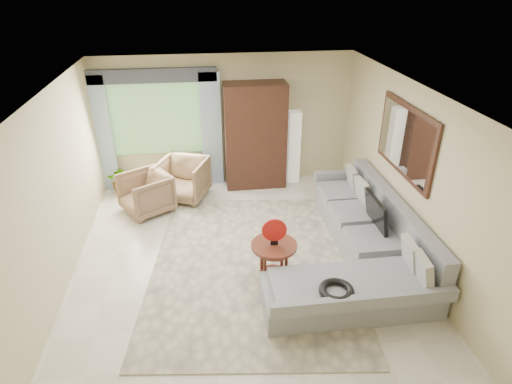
{
  "coord_description": "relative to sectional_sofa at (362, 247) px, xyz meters",
  "views": [
    {
      "loc": [
        -0.49,
        -5.21,
        3.98
      ],
      "look_at": [
        0.25,
        0.35,
        1.05
      ],
      "focal_mm": 30.0,
      "sensor_mm": 36.0,
      "label": 1
    }
  ],
  "objects": [
    {
      "name": "sectional_sofa",
      "position": [
        0.0,
        0.0,
        0.0
      ],
      "size": [
        2.3,
        3.46,
        0.9
      ],
      "color": "gray",
      "rests_on": "ground"
    },
    {
      "name": "tv_screen",
      "position": [
        0.27,
        0.26,
        0.44
      ],
      "size": [
        0.14,
        0.74,
        0.48
      ],
      "primitive_type": "cube",
      "rotation": [
        0.0,
        -0.17,
        0.0
      ],
      "color": "black",
      "rests_on": "sectional_sofa"
    },
    {
      "name": "window",
      "position": [
        -3.13,
        3.15,
        1.12
      ],
      "size": [
        1.8,
        0.04,
        1.4
      ],
      "primitive_type": "cube",
      "color": "#669E59",
      "rests_on": "wall_back"
    },
    {
      "name": "armchair_left",
      "position": [
        -3.35,
        2.02,
        0.09
      ],
      "size": [
        1.11,
        1.11,
        0.74
      ],
      "primitive_type": "imported",
      "rotation": [
        0.0,
        0.0,
        -1.02
      ],
      "color": "#8A6A4B",
      "rests_on": "ground"
    },
    {
      "name": "curtain_left",
      "position": [
        -4.18,
        3.06,
        0.87
      ],
      "size": [
        0.4,
        0.08,
        2.3
      ],
      "primitive_type": "cube",
      "color": "#9EB7CC",
      "rests_on": "ground"
    },
    {
      "name": "wall_mirror",
      "position": [
        0.68,
        0.53,
        1.47
      ],
      "size": [
        0.05,
        1.7,
        1.05
      ],
      "color": "black",
      "rests_on": "wall_right"
    },
    {
      "name": "area_rug",
      "position": [
        -1.62,
        0.18,
        -0.27
      ],
      "size": [
        3.46,
        4.33,
        0.02
      ],
      "primitive_type": "cube",
      "rotation": [
        0.0,
        0.0,
        -0.12
      ],
      "color": "#C1B899",
      "rests_on": "ground"
    },
    {
      "name": "coffee_table",
      "position": [
        -1.39,
        -0.26,
        0.05
      ],
      "size": [
        0.64,
        0.64,
        0.64
      ],
      "rotation": [
        0.0,
        0.0,
        0.09
      ],
      "color": "#491B13",
      "rests_on": "ground"
    },
    {
      "name": "curtain_right",
      "position": [
        -2.08,
        3.06,
        0.87
      ],
      "size": [
        0.4,
        0.08,
        2.3
      ],
      "primitive_type": "cube",
      "color": "#9EB7CC",
      "rests_on": "ground"
    },
    {
      "name": "potted_plant",
      "position": [
        -3.89,
        2.84,
        0.01
      ],
      "size": [
        0.61,
        0.55,
        0.59
      ],
      "primitive_type": "imported",
      "rotation": [
        0.0,
        0.0,
        0.19
      ],
      "color": "#999999",
      "rests_on": "ground"
    },
    {
      "name": "floor_lamp",
      "position": [
        -0.43,
        2.96,
        0.47
      ],
      "size": [
        0.24,
        0.24,
        1.5
      ],
      "primitive_type": "cube",
      "color": "silver",
      "rests_on": "ground"
    },
    {
      "name": "armoire",
      "position": [
        -1.23,
        2.9,
        0.77
      ],
      "size": [
        1.2,
        0.55,
        2.1
      ],
      "primitive_type": "cube",
      "color": "black",
      "rests_on": "ground"
    },
    {
      "name": "garden_hose",
      "position": [
        -0.78,
        -1.18,
        0.26
      ],
      "size": [
        0.43,
        0.43,
        0.09
      ],
      "primitive_type": "torus",
      "color": "black",
      "rests_on": "sectional_sofa"
    },
    {
      "name": "valance",
      "position": [
        -3.13,
        3.08,
        1.97
      ],
      "size": [
        2.4,
        0.12,
        0.26
      ],
      "primitive_type": "cube",
      "color": "#1E232D",
      "rests_on": "wall_back"
    },
    {
      "name": "ground",
      "position": [
        -1.78,
        0.18,
        -0.28
      ],
      "size": [
        6.0,
        6.0,
        0.0
      ],
      "primitive_type": "plane",
      "color": "silver",
      "rests_on": "ground"
    },
    {
      "name": "armchair_right",
      "position": [
        -2.69,
        2.47,
        0.12
      ],
      "size": [
        1.11,
        1.13,
        0.8
      ],
      "primitive_type": "imported",
      "rotation": [
        0.0,
        0.0,
        -0.38
      ],
      "color": "olive",
      "rests_on": "ground"
    },
    {
      "name": "red_disc",
      "position": [
        -1.39,
        -0.26,
        0.58
      ],
      "size": [
        0.34,
        0.05,
        0.34
      ],
      "primitive_type": "cylinder",
      "rotation": [
        1.57,
        0.0,
        -0.09
      ],
      "color": "#AC1511",
      "rests_on": "coffee_table"
    }
  ]
}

